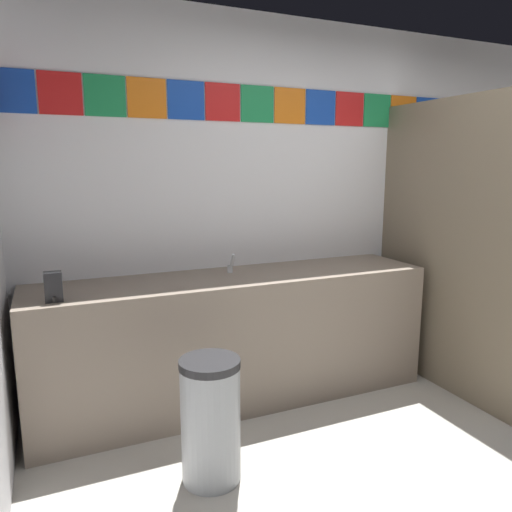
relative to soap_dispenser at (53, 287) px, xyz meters
The scene contains 7 objects.
wall_back 2.11m from the soap_dispenser, 14.33° to the left, with size 4.54×0.09×2.59m.
vanity_counter 1.23m from the soap_dispenser, ahead, with size 2.62×0.59×0.86m.
faucet_center 1.14m from the soap_dispenser, 13.64° to the left, with size 0.04×0.10×0.14m.
soap_dispenser is the anchor object (origin of this frame).
stall_divider 2.73m from the soap_dispenser, ahead, with size 0.92×1.32×2.02m.
toilet 3.22m from the soap_dispenser, ahead, with size 0.39×0.49×0.74m.
trash_bin 1.08m from the soap_dispenser, 40.74° to the right, with size 0.30×0.30×0.64m.
Camera 1 is at (-2.02, -1.38, 1.57)m, focal length 33.87 mm.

